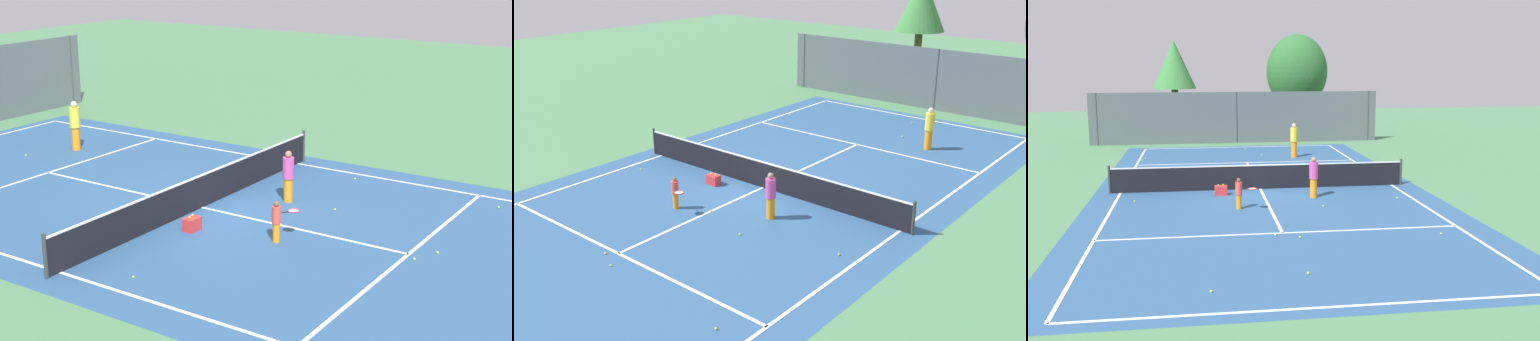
# 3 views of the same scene
# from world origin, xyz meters

# --- Properties ---
(ground_plane) EXTENTS (80.00, 80.00, 0.00)m
(ground_plane) POSITION_xyz_m (0.00, 0.00, 0.00)
(ground_plane) COLOR #4C8456
(court_surface) EXTENTS (13.00, 25.00, 0.01)m
(court_surface) POSITION_xyz_m (0.00, 0.00, 0.00)
(court_surface) COLOR #2D5684
(court_surface) RESTS_ON ground_plane
(tennis_net) EXTENTS (11.90, 0.10, 1.10)m
(tennis_net) POSITION_xyz_m (0.00, 0.00, 0.51)
(tennis_net) COLOR #333833
(tennis_net) RESTS_ON ground_plane
(perimeter_fence) EXTENTS (18.00, 0.12, 3.20)m
(perimeter_fence) POSITION_xyz_m (0.00, 14.00, 1.60)
(perimeter_fence) COLOR #515B60
(perimeter_fence) RESTS_ON ground_plane
(tree_0) EXTENTS (4.37, 4.04, 6.97)m
(tree_0) POSITION_xyz_m (4.71, 19.24, 4.33)
(tree_0) COLOR brown
(tree_0) RESTS_ON ground_plane
(tree_1) EXTENTS (3.03, 3.03, 6.55)m
(tree_1) POSITION_xyz_m (-3.97, 19.74, 4.79)
(tree_1) COLOR brown
(tree_1) RESTS_ON ground_plane
(player_0) EXTENTS (0.39, 0.39, 1.83)m
(player_0) POSITION_xyz_m (2.65, 7.79, 0.93)
(player_0) COLOR orange
(player_0) RESTS_ON ground_plane
(player_1) EXTENTS (0.33, 0.33, 1.56)m
(player_1) POSITION_xyz_m (1.84, -1.81, 0.80)
(player_1) COLOR orange
(player_1) RESTS_ON ground_plane
(player_2) EXTENTS (0.80, 0.58, 1.10)m
(player_2) POSITION_xyz_m (-1.05, -3.23, 0.58)
(player_2) COLOR orange
(player_2) RESTS_ON ground_plane
(ball_crate) EXTENTS (0.48, 0.32, 0.43)m
(ball_crate) POSITION_xyz_m (-1.62, -0.90, 0.18)
(ball_crate) COLOR red
(ball_crate) RESTS_ON ground_plane
(tennis_ball_0) EXTENTS (0.07, 0.07, 0.07)m
(tennis_ball_0) POSITION_xyz_m (-5.30, 7.74, 0.03)
(tennis_ball_0) COLOR #CCE533
(tennis_ball_0) RESTS_ON ground_plane
(tennis_ball_1) EXTENTS (0.07, 0.07, 0.07)m
(tennis_ball_1) POSITION_xyz_m (-0.26, -6.66, 0.03)
(tennis_ball_1) COLOR #CCE533
(tennis_ball_1) RESTS_ON ground_plane
(tennis_ball_2) EXTENTS (0.07, 0.07, 0.07)m
(tennis_ball_2) POSITION_xyz_m (-2.24, -10.83, 0.03)
(tennis_ball_2) COLOR #CCE533
(tennis_ball_2) RESTS_ON ground_plane
(tennis_ball_3) EXTENTS (0.07, 0.07, 0.07)m
(tennis_ball_3) POSITION_xyz_m (4.90, -2.51, 0.03)
(tennis_ball_3) COLOR #CCE533
(tennis_ball_3) RESTS_ON ground_plane
(tennis_ball_4) EXTENTS (0.07, 0.07, 0.07)m
(tennis_ball_4) POSITION_xyz_m (-5.20, 8.28, 0.03)
(tennis_ball_4) COLOR #CCE533
(tennis_ball_4) RESTS_ON ground_plane
(tennis_ball_5) EXTENTS (0.07, 0.07, 0.07)m
(tennis_ball_5) POSITION_xyz_m (-4.80, -1.65, 0.03)
(tennis_ball_5) COLOR #CCE533
(tennis_ball_5) RESTS_ON ground_plane
(tennis_ball_6) EXTENTS (0.07, 0.07, 0.07)m
(tennis_ball_6) POSITION_xyz_m (4.67, -7.23, 0.03)
(tennis_ball_6) COLOR #CCE533
(tennis_ball_6) RESTS_ON ground_plane
(tennis_ball_7) EXTENTS (0.07, 0.07, 0.07)m
(tennis_ball_7) POSITION_xyz_m (0.12, -9.99, 0.03)
(tennis_ball_7) COLOR #CCE533
(tennis_ball_7) RESTS_ON ground_plane
(tennis_ball_8) EXTENTS (0.07, 0.07, 0.07)m
(tennis_ball_8) POSITION_xyz_m (1.00, 8.66, 0.03)
(tennis_ball_8) COLOR #CCE533
(tennis_ball_8) RESTS_ON ground_plane
(tennis_ball_9) EXTENTS (0.07, 0.07, 0.07)m
(tennis_ball_9) POSITION_xyz_m (1.90, -3.35, 0.03)
(tennis_ball_9) COLOR #CCE533
(tennis_ball_9) RESTS_ON ground_plane
(tennis_ball_10) EXTENTS (0.07, 0.07, 0.07)m
(tennis_ball_10) POSITION_xyz_m (0.44, -6.98, 0.03)
(tennis_ball_10) COLOR #CCE533
(tennis_ball_10) RESTS_ON ground_plane
(tennis_ball_11) EXTENTS (0.07, 0.07, 0.07)m
(tennis_ball_11) POSITION_xyz_m (0.00, -2.68, 0.03)
(tennis_ball_11) COLOR #CCE533
(tennis_ball_11) RESTS_ON ground_plane
(tennis_ball_12) EXTENTS (0.07, 0.07, 0.07)m
(tennis_ball_12) POSITION_xyz_m (4.61, 1.14, 0.03)
(tennis_ball_12) COLOR #CCE533
(tennis_ball_12) RESTS_ON ground_plane
(tennis_ball_13) EXTENTS (0.07, 0.07, 0.07)m
(tennis_ball_13) POSITION_xyz_m (0.32, 10.94, 0.03)
(tennis_ball_13) COLOR #CCE533
(tennis_ball_13) RESTS_ON ground_plane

